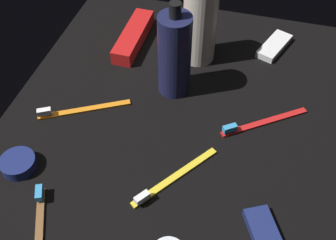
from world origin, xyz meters
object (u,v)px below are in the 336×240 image
object	(u,v)px
toothbrush_orange	(79,109)
cream_tin_left	(18,164)
bodywash_bottle	(200,24)
toothbrush_brown	(39,232)
snack_bar_navy	(267,239)
toothbrush_red	(260,122)
snack_bar_white	(274,46)
toothbrush_yellow	(170,179)
lotion_bottle	(174,55)
toothpaste_box_red	(133,36)

from	to	relation	value
toothbrush_orange	cream_tin_left	distance (cm)	15.63
bodywash_bottle	cream_tin_left	xyz separation A→B (cm)	(-37.26, 23.43, -7.63)
toothbrush_orange	cream_tin_left	bearing A→B (deg)	162.80
bodywash_bottle	toothbrush_brown	xyz separation A→B (cm)	(-47.63, 14.36, -8.07)
snack_bar_navy	bodywash_bottle	bearing A→B (deg)	-1.61
toothbrush_red	snack_bar_white	distance (cm)	23.82
bodywash_bottle	cream_tin_left	distance (cm)	44.67
toothbrush_orange	cream_tin_left	size ratio (longest dim) A/B	2.68
toothbrush_yellow	snack_bar_navy	xyz separation A→B (cm)	(-6.68, -16.77, 0.14)
toothbrush_brown	toothbrush_orange	bearing A→B (deg)	9.99
toothbrush_red	snack_bar_white	bearing A→B (deg)	-1.15
lotion_bottle	cream_tin_left	bearing A→B (deg)	141.39
toothbrush_red	cream_tin_left	distance (cm)	44.22
toothbrush_red	bodywash_bottle	bearing A→B (deg)	43.44
lotion_bottle	bodywash_bottle	bearing A→B (deg)	-12.96
bodywash_bottle	snack_bar_white	distance (cm)	19.36
toothpaste_box_red	snack_bar_navy	size ratio (longest dim) A/B	1.69
toothpaste_box_red	snack_bar_white	xyz separation A→B (cm)	(6.07, -31.46, -0.85)
toothbrush_brown	snack_bar_navy	world-z (taller)	toothbrush_brown
toothbrush_red	cream_tin_left	bearing A→B (deg)	118.05
snack_bar_white	toothbrush_brown	bearing A→B (deg)	172.34
toothbrush_yellow	snack_bar_navy	distance (cm)	18.05
toothpaste_box_red	cream_tin_left	size ratio (longest dim) A/B	2.88
cream_tin_left	bodywash_bottle	bearing A→B (deg)	-32.16
toothbrush_brown	snack_bar_white	bearing A→B (deg)	-28.96
bodywash_bottle	toothbrush_red	world-z (taller)	bodywash_bottle
lotion_bottle	toothbrush_brown	bearing A→B (deg)	162.09
snack_bar_white	toothpaste_box_red	bearing A→B (deg)	122.23
toothbrush_yellow	snack_bar_white	distance (cm)	42.66
bodywash_bottle	toothbrush_brown	size ratio (longest dim) A/B	1.13
toothpaste_box_red	lotion_bottle	bearing A→B (deg)	-133.46
bodywash_bottle	toothbrush_yellow	world-z (taller)	bodywash_bottle
toothbrush_yellow	toothbrush_orange	bearing A→B (deg)	63.22
snack_bar_navy	toothpaste_box_red	bearing A→B (deg)	12.69
toothbrush_orange	snack_bar_navy	bearing A→B (deg)	-114.60
snack_bar_white	cream_tin_left	distance (cm)	59.58
toothbrush_yellow	toothbrush_red	world-z (taller)	same
toothbrush_brown	cream_tin_left	bearing A→B (deg)	41.17
toothpaste_box_red	snack_bar_navy	distance (cm)	53.79
lotion_bottle	snack_bar_white	xyz separation A→B (cm)	(18.47, -18.63, -8.04)
toothbrush_brown	toothbrush_red	size ratio (longest dim) A/B	1.10
toothbrush_yellow	cream_tin_left	xyz separation A→B (cm)	(-4.13, 26.00, 0.44)
lotion_bottle	snack_bar_white	size ratio (longest dim) A/B	1.92
lotion_bottle	toothbrush_red	xyz separation A→B (cm)	(-5.34, -18.15, -8.18)
toothbrush_orange	toothpaste_box_red	bearing A→B (deg)	-8.24
bodywash_bottle	toothbrush_red	distance (cm)	24.07
bodywash_bottle	snack_bar_navy	world-z (taller)	bodywash_bottle
toothbrush_orange	toothbrush_yellow	bearing A→B (deg)	-116.78
toothbrush_orange	snack_bar_navy	distance (cm)	41.96
snack_bar_navy	toothbrush_yellow	bearing A→B (deg)	40.77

